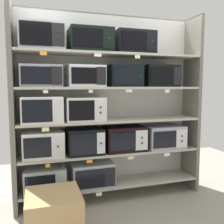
{
  "coord_description": "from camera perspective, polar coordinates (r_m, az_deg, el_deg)",
  "views": [
    {
      "loc": [
        -0.98,
        -3.17,
        1.53
      ],
      "look_at": [
        0.0,
        0.0,
        1.19
      ],
      "focal_mm": 40.0,
      "sensor_mm": 36.0,
      "label": 1
    }
  ],
  "objects": [
    {
      "name": "microwave_1",
      "position": [
        3.45,
        -4.61,
        -13.81
      ],
      "size": [
        0.55,
        0.41,
        0.31
      ],
      "color": "#9BA2AB",
      "rests_on": "shelf_0"
    },
    {
      "name": "microwave_10",
      "position": [
        3.37,
        2.66,
        8.2
      ],
      "size": [
        0.43,
        0.41,
        0.29
      ],
      "color": "black",
      "rests_on": "shelf_3"
    },
    {
      "name": "upright_right",
      "position": [
        3.88,
        17.73,
        1.58
      ],
      "size": [
        0.05,
        0.4,
        2.52
      ],
      "primitive_type": "cube",
      "color": "#68645B",
      "rests_on": "ground"
    },
    {
      "name": "price_tag_4",
      "position": [
        3.33,
        4.34,
        -10.4
      ],
      "size": [
        0.09,
        0.0,
        0.04
      ],
      "primitive_type": "cube",
      "color": "beige"
    },
    {
      "name": "price_tag_7",
      "position": [
        2.97,
        -14.92,
        4.53
      ],
      "size": [
        0.06,
        0.0,
        0.04
      ],
      "primitive_type": "cube",
      "color": "beige"
    },
    {
      "name": "shelf_0",
      "position": [
        3.58,
        0.0,
        -15.93
      ],
      "size": [
        2.41,
        0.4,
        0.03
      ],
      "primitive_type": "cube",
      "color": "#ADA899",
      "rests_on": "ground"
    },
    {
      "name": "price_tag_8",
      "position": [
        3.04,
        -4.88,
        4.74
      ],
      "size": [
        0.05,
        0.0,
        0.04
      ],
      "primitive_type": "cube",
      "color": "beige"
    },
    {
      "name": "price_tag_13",
      "position": [
        3.25,
        5.85,
        12.47
      ],
      "size": [
        0.07,
        0.0,
        0.04
      ],
      "primitive_type": "cube",
      "color": "beige"
    },
    {
      "name": "price_tag_1",
      "position": [
        3.35,
        -3.0,
        -18.26
      ],
      "size": [
        0.08,
        0.0,
        0.04
      ],
      "primitive_type": "cube",
      "color": "white"
    },
    {
      "name": "microwave_14",
      "position": [
        3.47,
        4.93,
        15.43
      ],
      "size": [
        0.52,
        0.4,
        0.29
      ],
      "color": "black",
      "rests_on": "shelf_4"
    },
    {
      "name": "price_tag_12",
      "position": [
        3.08,
        -3.25,
        12.88
      ],
      "size": [
        0.09,
        0.0,
        0.04
      ],
      "primitive_type": "cube",
      "color": "white"
    },
    {
      "name": "back_panel",
      "position": [
        3.54,
        -1.05,
        1.48
      ],
      "size": [
        2.61,
        0.04,
        2.52
      ],
      "primitive_type": "cube",
      "color": "#B2B2AD",
      "rests_on": "ground"
    },
    {
      "name": "microwave_8",
      "position": [
        3.17,
        -15.88,
        7.93
      ],
      "size": [
        0.49,
        0.33,
        0.26
      ],
      "color": "#A09BAA",
      "rests_on": "shelf_3"
    },
    {
      "name": "price_tag_10",
      "position": [
        3.42,
        12.5,
        4.68
      ],
      "size": [
        0.07,
        0.0,
        0.04
      ],
      "primitive_type": "cube",
      "color": "beige"
    },
    {
      "name": "price_tag_0",
      "position": [
        3.27,
        -14.53,
        -19.08
      ],
      "size": [
        0.06,
        0.0,
        0.04
      ],
      "primitive_type": "cube",
      "color": "white"
    },
    {
      "name": "microwave_2",
      "position": [
        3.25,
        -15.41,
        -7.11
      ],
      "size": [
        0.5,
        0.35,
        0.32
      ],
      "color": "white",
      "rests_on": "shelf_1"
    },
    {
      "name": "microwave_6",
      "position": [
        3.18,
        -15.7,
        0.57
      ],
      "size": [
        0.49,
        0.41,
        0.32
      ],
      "color": "silver",
      "rests_on": "shelf_2"
    },
    {
      "name": "price_tag_2",
      "position": [
        3.12,
        -14.46,
        -11.79
      ],
      "size": [
        0.05,
        0.0,
        0.05
      ],
      "primitive_type": "cube",
      "color": "orange"
    },
    {
      "name": "price_tag_3",
      "position": [
        3.17,
        -5.16,
        -11.2
      ],
      "size": [
        0.07,
        0.0,
        0.04
      ],
      "primitive_type": "cube",
      "color": "orange"
    },
    {
      "name": "shipping_carton",
      "position": [
        2.77,
        -13.2,
        -22.12
      ],
      "size": [
        0.54,
        0.54,
        0.47
      ],
      "primitive_type": "cube",
      "color": "tan",
      "rests_on": "ground"
    },
    {
      "name": "upright_left",
      "position": [
        3.2,
        -21.71,
        0.58
      ],
      "size": [
        0.05,
        0.4,
        2.52
      ],
      "primitive_type": "cube",
      "color": "#68645B",
      "rests_on": "ground"
    },
    {
      "name": "microwave_12",
      "position": [
        3.23,
        -15.79,
        16.25
      ],
      "size": [
        0.53,
        0.36,
        0.33
      ],
      "color": "#B0B5BE",
      "rests_on": "shelf_4"
    },
    {
      "name": "price_tag_5",
      "position": [
        3.55,
        12.48,
        -9.51
      ],
      "size": [
        0.08,
        0.0,
        0.04
      ],
      "primitive_type": "cube",
      "color": "white"
    },
    {
      "name": "microwave_7",
      "position": [
        3.24,
        -6.25,
        0.69
      ],
      "size": [
        0.49,
        0.39,
        0.3
      ],
      "color": "silver",
      "rests_on": "shelf_2"
    },
    {
      "name": "microwave_4",
      "position": [
        3.45,
        2.85,
        -6.04
      ],
      "size": [
        0.56,
        0.37,
        0.33
      ],
      "color": "black",
      "rests_on": "shelf_1"
    },
    {
      "name": "shelf_1",
      "position": [
        3.44,
        0.0,
        -9.17
      ],
      "size": [
        2.41,
        0.4,
        0.03
      ],
      "primitive_type": "cube",
      "color": "#ADA899"
    },
    {
      "name": "price_tag_6",
      "position": [
        3.01,
        -14.95,
        -3.88
      ],
      "size": [
        0.08,
        0.0,
        0.05
      ],
      "primitive_type": "cube",
      "color": "beige"
    },
    {
      "name": "price_tag_9",
      "position": [
        3.18,
        3.9,
        4.85
      ],
      "size": [
        0.09,
        0.0,
        0.03
      ],
      "primitive_type": "cube",
      "color": "beige"
    },
    {
      "name": "microwave_3",
      "position": [
        3.3,
        -6.25,
        -6.58
      ],
      "size": [
        0.47,
        0.39,
        0.33
      ],
      "color": "black",
      "rests_on": "shelf_1"
    },
    {
      "name": "shelf_4",
      "position": [
        3.35,
        0.0,
        13.0
      ],
      "size": [
        2.41,
        0.4,
        0.03
      ],
      "primitive_type": "cube",
      "color": "#ADA899"
    },
    {
      "name": "shelf_2",
      "position": [
        3.35,
        0.0,
        -1.96
      ],
      "size": [
        2.41,
        0.4,
        0.03
      ],
      "primitive_type": "cube",
      "color": "#ADA899"
    },
    {
      "name": "price_tag_11",
      "position": [
        2.99,
        -15.42,
        12.84
      ],
      "size": [
        0.08,
        0.0,
        0.04
      ],
      "primitive_type": "cube",
      "color": "orange"
    },
    {
      "name": "microwave_9",
      "position": [
        3.23,
        -6.06,
        8.12
      ],
      "size": [
        0.45,
        0.41,
        0.27
      ],
      "color": "silver",
      "rests_on": "shelf_3"
    },
    {
      "name": "shelf_3",
      "position": [
        3.32,
        0.0,
        5.52
      ],
      "size": [
        2.41,
        0.4,
        0.03
      ],
      "primitive_type": "cube",
      "color": "#ADA899"
    },
    {
      "name": "microwave_13",
      "position": [
        3.29,
        -5.0,
        15.92
      ],
      "size": [
        0.53,
        0.43,
        0.29
      ],
      "color": "black",
      "rests_on": "shelf_4"
    },
    {
      "name": "microwave_11",
      "position": [
        3.59,
        10.71,
        8.06
      ],
      "size": [
        0.48,
        0.39,
        0.3
      ],
      "color": "black",
      "rests_on": "shelf_3"
    },
    {
      "name": "microwave_0",
      "position": [
        3.38,
        -15.1,
        -14.5
      ],
      "size": [
        0.51,
        0.42,
        0.3
      ],
      "color": "#9FA7A6",
      "rests_on": "shelf_0"
    },
    {
      "name": "microwave_5",
      "position": [
        3.69,
        11.57,
        -5.47
      ],
      "size": [
        0.55,
        0.43,
        0.32
      ],
      "color": "#9D9BA3",
      "rests_on": "shelf_1"
    }
  ]
}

